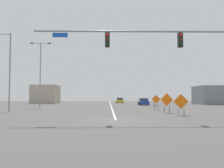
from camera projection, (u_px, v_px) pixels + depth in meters
ground at (116, 120)px, 17.68m from camera, size 177.32×177.32×0.00m
road_centre_stripe at (110, 103)px, 66.86m from camera, size 0.16×98.51×0.01m
traffic_signal_assembly at (177, 47)px, 18.02m from camera, size 16.10×0.44×7.07m
street_lamp_near_right at (8, 68)px, 27.56m from camera, size 2.23×0.24×8.85m
street_lamp_mid_left at (40, 70)px, 37.33m from camera, size 3.12×0.24×9.99m
construction_sign_left_shoulder at (155, 100)px, 41.02m from camera, size 1.08×0.11×1.88m
construction_sign_left_lane at (167, 100)px, 25.61m from camera, size 1.36×0.14×2.07m
construction_sign_right_shoulder at (156, 100)px, 31.96m from camera, size 1.12×0.20×1.94m
construction_sign_right_lane at (181, 102)px, 22.25m from camera, size 1.37×0.07×1.94m
car_blue_passing at (144, 102)px, 51.02m from camera, size 1.95×4.10×1.44m
car_yellow_far at (120, 100)px, 70.19m from camera, size 2.19×4.51×1.49m
roadside_building_west at (46, 94)px, 66.12m from camera, size 6.49×7.48×4.85m
roadside_building_east at (222, 95)px, 56.48m from camera, size 11.44×7.84×4.19m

